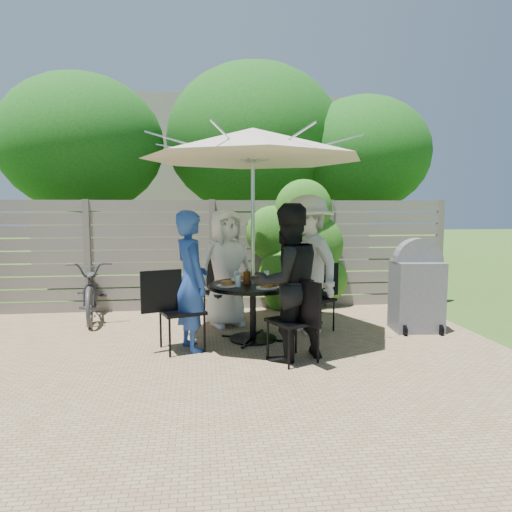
{
  "coord_description": "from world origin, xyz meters",
  "views": [
    {
      "loc": [
        -0.19,
        -4.58,
        1.71
      ],
      "look_at": [
        0.53,
        1.33,
        1.08
      ],
      "focal_mm": 32.0,
      "sensor_mm": 36.0,
      "label": 1
    }
  ],
  "objects": [
    {
      "name": "glass_right",
      "position": [
        0.67,
        1.32,
        0.81
      ],
      "size": [
        0.07,
        0.07,
        0.14
      ],
      "primitive_type": "cylinder",
      "color": "silver",
      "rests_on": "patio_table"
    },
    {
      "name": "glass_back",
      "position": [
        0.28,
        1.34,
        0.81
      ],
      "size": [
        0.07,
        0.07,
        0.14
      ],
      "primitive_type": "cylinder",
      "color": "silver",
      "rests_on": "patio_table"
    },
    {
      "name": "person_right",
      "position": [
        1.24,
        1.43,
        0.94
      ],
      "size": [
        1.09,
        1.39,
        1.88
      ],
      "primitive_type": "imported",
      "rotation": [
        0.0,
        0.0,
        5.08
      ],
      "color": "#B9B9B4",
      "rests_on": "ground"
    },
    {
      "name": "plate_left",
      "position": [
        0.13,
        1.0,
        0.77
      ],
      "size": [
        0.26,
        0.26,
        0.06
      ],
      "color": "white",
      "rests_on": "patio_table"
    },
    {
      "name": "chair_right",
      "position": [
        1.37,
        1.48,
        0.28
      ],
      "size": [
        0.71,
        0.61,
        0.93
      ],
      "rotation": [
        0.0,
        0.0,
        3.63
      ],
      "color": "black",
      "rests_on": "ground"
    },
    {
      "name": "person_front",
      "position": [
        0.76,
        0.36,
        0.88
      ],
      "size": [
        1.04,
        0.93,
        1.76
      ],
      "primitive_type": "imported",
      "rotation": [
        0.0,
        0.0,
        3.51
      ],
      "color": "black",
      "rests_on": "ground"
    },
    {
      "name": "bicycle",
      "position": [
        -1.85,
        2.6,
        0.47
      ],
      "size": [
        0.89,
        1.85,
        0.93
      ],
      "primitive_type": "imported",
      "rotation": [
        0.0,
        0.0,
        0.16
      ],
      "color": "#333338",
      "rests_on": "ground"
    },
    {
      "name": "glass_front",
      "position": [
        0.66,
        0.93,
        0.81
      ],
      "size": [
        0.07,
        0.07,
        0.14
      ],
      "primitive_type": "cylinder",
      "color": "silver",
      "rests_on": "patio_table"
    },
    {
      "name": "umbrella",
      "position": [
        0.47,
        1.13,
        2.5
      ],
      "size": [
        3.59,
        3.59,
        2.69
      ],
      "rotation": [
        0.0,
        0.0,
        0.37
      ],
      "color": "silver",
      "rests_on": "ground"
    },
    {
      "name": "coffee_cup",
      "position": [
        0.48,
        1.37,
        0.8
      ],
      "size": [
        0.08,
        0.08,
        0.12
      ],
      "primitive_type": "cylinder",
      "color": "#C6B293",
      "rests_on": "patio_table"
    },
    {
      "name": "person_left",
      "position": [
        -0.31,
        0.83,
        0.84
      ],
      "size": [
        0.6,
        0.72,
        1.68
      ],
      "primitive_type": "imported",
      "rotation": [
        0.0,
        0.0,
        8.22
      ],
      "color": "#234499",
      "rests_on": "ground"
    },
    {
      "name": "syrup_jug",
      "position": [
        0.39,
        1.16,
        0.82
      ],
      "size": [
        0.09,
        0.09,
        0.16
      ],
      "primitive_type": "cylinder",
      "color": "#59280C",
      "rests_on": "patio_table"
    },
    {
      "name": "person_back",
      "position": [
        0.17,
        1.91,
        0.85
      ],
      "size": [
        0.97,
        0.8,
        1.7
      ],
      "primitive_type": "imported",
      "rotation": [
        0.0,
        0.0,
        6.65
      ],
      "color": "silver",
      "rests_on": "ground"
    },
    {
      "name": "chair_left",
      "position": [
        -0.44,
        0.79,
        0.3
      ],
      "size": [
        0.76,
        0.61,
        1.0
      ],
      "rotation": [
        0.0,
        0.0,
        6.61
      ],
      "color": "black",
      "rests_on": "ground"
    },
    {
      "name": "patio_table",
      "position": [
        0.47,
        1.13,
        0.52
      ],
      "size": [
        1.46,
        1.46,
        0.74
      ],
      "rotation": [
        0.0,
        0.0,
        0.37
      ],
      "color": "black",
      "rests_on": "ground"
    },
    {
      "name": "chair_back",
      "position": [
        0.12,
        2.03,
        0.29
      ],
      "size": [
        0.63,
        0.73,
        0.96
      ],
      "rotation": [
        0.0,
        0.0,
        5.21
      ],
      "color": "black",
      "rests_on": "ground"
    },
    {
      "name": "bbq_grill",
      "position": [
        2.76,
        1.3,
        0.59
      ],
      "size": [
        0.67,
        0.54,
        1.3
      ],
      "rotation": [
        0.0,
        0.0,
        -0.08
      ],
      "color": "slate",
      "rests_on": "ground"
    },
    {
      "name": "plate_right",
      "position": [
        0.8,
        1.26,
        0.77
      ],
      "size": [
        0.26,
        0.26,
        0.06
      ],
      "color": "white",
      "rests_on": "patio_table"
    },
    {
      "name": "plate_front",
      "position": [
        0.6,
        0.8,
        0.77
      ],
      "size": [
        0.26,
        0.26,
        0.06
      ],
      "color": "white",
      "rests_on": "patio_table"
    },
    {
      "name": "plate_back",
      "position": [
        0.34,
        1.47,
        0.77
      ],
      "size": [
        0.26,
        0.26,
        0.06
      ],
      "color": "white",
      "rests_on": "patio_table"
    },
    {
      "name": "chair_front",
      "position": [
        0.81,
        0.23,
        0.29
      ],
      "size": [
        0.61,
        0.73,
        0.96
      ],
      "rotation": [
        0.0,
        0.0,
        2.02
      ],
      "color": "black",
      "rests_on": "ground"
    },
    {
      "name": "backyard_envelope",
      "position": [
        0.09,
        10.29,
        2.61
      ],
      "size": [
        60.0,
        60.0,
        5.0
      ],
      "color": "#385A1C",
      "rests_on": "ground"
    },
    {
      "name": "plate_extra",
      "position": [
        0.74,
        0.92,
        0.77
      ],
      "size": [
        0.24,
        0.24,
        0.06
      ],
      "color": "white",
      "rests_on": "patio_table"
    },
    {
      "name": "glass_left",
      "position": [
        0.26,
        0.94,
        0.81
      ],
      "size": [
        0.07,
        0.07,
        0.14
      ],
      "primitive_type": "cylinder",
      "color": "silver",
      "rests_on": "patio_table"
    }
  ]
}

